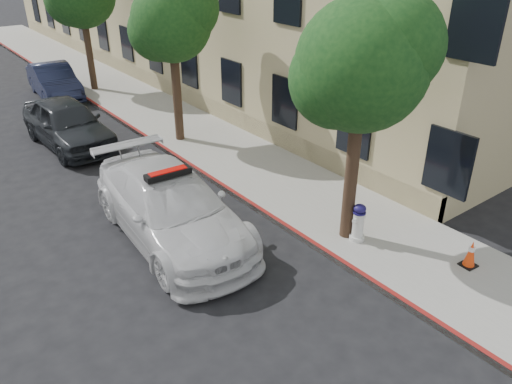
{
  "coord_description": "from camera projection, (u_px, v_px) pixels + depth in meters",
  "views": [
    {
      "loc": [
        -5.05,
        -8.8,
        6.67
      ],
      "look_at": [
        1.55,
        -0.2,
        1.0
      ],
      "focal_mm": 35.0,
      "sensor_mm": 36.0,
      "label": 1
    }
  ],
  "objects": [
    {
      "name": "sidewalk",
      "position": [
        147.0,
        109.0,
        20.95
      ],
      "size": [
        3.2,
        50.0,
        0.15
      ],
      "primitive_type": "cube",
      "color": "gray",
      "rests_on": "ground"
    },
    {
      "name": "police_car",
      "position": [
        171.0,
        207.0,
        11.92
      ],
      "size": [
        2.69,
        5.83,
        1.8
      ],
      "rotation": [
        0.0,
        0.0,
        -0.07
      ],
      "color": "silver",
      "rests_on": "ground"
    },
    {
      "name": "curb_strip",
      "position": [
        113.0,
        116.0,
        20.12
      ],
      "size": [
        0.12,
        50.0,
        0.15
      ],
      "primitive_type": "cube",
      "color": "maroon",
      "rests_on": "ground"
    },
    {
      "name": "fire_hydrant",
      "position": [
        358.0,
        223.0,
        11.7
      ],
      "size": [
        0.4,
        0.36,
        0.94
      ],
      "rotation": [
        0.0,
        0.0,
        0.11
      ],
      "color": "silver",
      "rests_on": "sidewalk"
    },
    {
      "name": "ground",
      "position": [
        200.0,
        244.0,
        12.01
      ],
      "size": [
        120.0,
        120.0,
        0.0
      ],
      "primitive_type": "plane",
      "color": "black",
      "rests_on": "ground"
    },
    {
      "name": "traffic_cone",
      "position": [
        471.0,
        254.0,
        10.83
      ],
      "size": [
        0.35,
        0.35,
        0.63
      ],
      "rotation": [
        0.0,
        0.0,
        -0.07
      ],
      "color": "black",
      "rests_on": "sidewalk"
    },
    {
      "name": "tree_near",
      "position": [
        364.0,
        64.0,
        10.19
      ],
      "size": [
        2.92,
        2.82,
        5.62
      ],
      "color": "black",
      "rests_on": "sidewalk"
    },
    {
      "name": "tree_mid",
      "position": [
        172.0,
        21.0,
        15.87
      ],
      "size": [
        2.77,
        2.64,
        5.43
      ],
      "color": "black",
      "rests_on": "sidewalk"
    },
    {
      "name": "parked_car_far",
      "position": [
        54.0,
        81.0,
        22.32
      ],
      "size": [
        1.9,
        4.54,
        1.46
      ],
      "primitive_type": "imported",
      "rotation": [
        0.0,
        0.0,
        -0.08
      ],
      "color": "black",
      "rests_on": "ground"
    },
    {
      "name": "parked_car_mid",
      "position": [
        68.0,
        123.0,
        17.17
      ],
      "size": [
        2.12,
        4.84,
        1.62
      ],
      "primitive_type": "imported",
      "rotation": [
        0.0,
        0.0,
        0.04
      ],
      "color": "black",
      "rests_on": "ground"
    }
  ]
}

